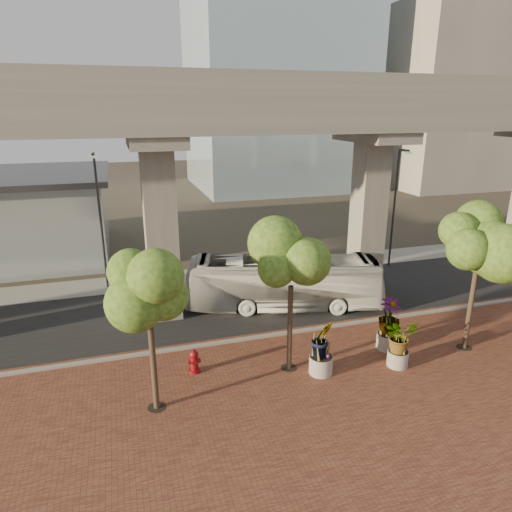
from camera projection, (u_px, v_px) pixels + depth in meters
name	position (u px, v px, depth m)	size (l,w,h in m)	color
ground	(282.00, 317.00, 24.75)	(160.00, 160.00, 0.00)	#383228
brick_plaza	(354.00, 403.00, 17.46)	(70.00, 13.00, 0.06)	brown
asphalt_road	(271.00, 302.00, 26.56)	(90.00, 8.00, 0.04)	black
curb_strip	(296.00, 332.00, 22.90)	(70.00, 0.25, 0.16)	gray
far_sidewalk	(245.00, 271.00, 31.56)	(90.00, 3.00, 0.06)	gray
transit_viaduct	(272.00, 177.00, 24.31)	(72.00, 5.60, 12.40)	gray
midrise_block	(448.00, 99.00, 64.36)	(18.00, 16.00, 24.00)	#A39C92
transit_bus	(284.00, 283.00, 25.45)	(2.54, 10.81, 3.01)	silver
fire_hydrant	(194.00, 361.00, 19.34)	(0.53, 0.48, 1.07)	maroon
planter_front	(400.00, 338.00, 19.55)	(2.01, 2.01, 2.21)	#9F9990
planter_right	(389.00, 319.00, 20.92)	(2.35, 2.35, 2.51)	gray
planter_left	(322.00, 342.00, 18.96)	(2.22, 2.22, 2.44)	#9C998D
street_tree_far_west	(148.00, 290.00, 15.69)	(3.22, 3.22, 6.25)	#483629
street_tree_near_west	(291.00, 263.00, 18.29)	(3.38, 3.38, 6.36)	#483629
street_tree_near_east	(481.00, 238.00, 19.79)	(3.86, 3.86, 7.16)	#483629
streetlamp_west	(100.00, 212.00, 27.11)	(0.41, 1.21, 8.36)	#313237
streetlamp_east	(396.00, 200.00, 31.05)	(0.41, 1.19, 8.22)	#2A2A2E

